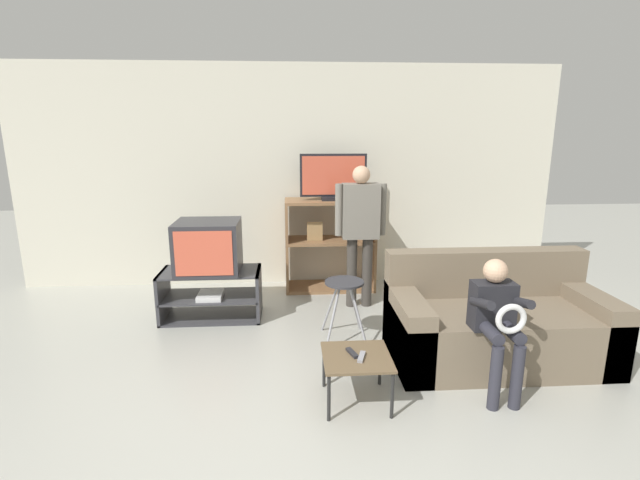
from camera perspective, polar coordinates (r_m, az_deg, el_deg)
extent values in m
cube|color=silver|center=(5.59, -3.79, 7.71)|extent=(6.40, 0.06, 2.60)
cube|color=#38383D|center=(4.90, -13.06, -9.11)|extent=(0.98, 0.48, 0.02)
cube|color=#38383D|center=(4.82, -13.20, -6.78)|extent=(0.95, 0.48, 0.02)
cube|color=#38383D|center=(4.74, -13.37, -3.82)|extent=(0.98, 0.48, 0.02)
cube|color=#38383D|center=(4.91, -18.73, -6.46)|extent=(0.03, 0.48, 0.49)
cube|color=#38383D|center=(4.76, -7.51, -6.49)|extent=(0.03, 0.48, 0.49)
cube|color=white|center=(4.75, -13.33, -6.65)|extent=(0.24, 0.28, 0.05)
cube|color=#2D2D33|center=(4.65, -13.59, -0.80)|extent=(0.61, 0.52, 0.51)
cube|color=#D8593F|center=(4.40, -14.14, -1.64)|extent=(0.53, 0.01, 0.43)
cube|color=#8E6642|center=(5.43, -4.08, -0.68)|extent=(0.03, 0.45, 1.07)
cube|color=#8E6642|center=(5.51, 6.46, -0.50)|extent=(0.03, 0.45, 1.07)
cube|color=#8E6642|center=(5.60, 1.20, -5.75)|extent=(0.98, 0.45, 0.03)
cube|color=#8E6642|center=(5.43, 1.23, -0.04)|extent=(0.98, 0.45, 0.03)
cube|color=#8E6642|center=(5.34, 1.26, 4.81)|extent=(0.98, 0.45, 0.03)
cube|color=#9E7A4C|center=(5.33, -0.65, 1.07)|extent=(0.18, 0.04, 0.22)
cube|color=black|center=(5.32, 1.63, 5.17)|extent=(0.26, 0.20, 0.04)
cube|color=black|center=(5.29, 1.64, 7.97)|extent=(0.76, 0.04, 0.48)
cube|color=#D8593F|center=(5.27, 1.67, 7.94)|extent=(0.71, 0.01, 0.43)
cylinder|color=#99999E|center=(4.07, 1.59, -9.57)|extent=(0.16, 0.20, 0.55)
cylinder|color=#99999E|center=(4.10, 4.79, -9.46)|extent=(0.16, 0.20, 0.55)
cylinder|color=#99999E|center=(4.31, 1.26, -8.21)|extent=(0.16, 0.20, 0.55)
cylinder|color=#99999E|center=(4.34, 4.27, -8.11)|extent=(0.16, 0.20, 0.55)
cylinder|color=#333338|center=(4.10, 3.03, -5.22)|extent=(0.35, 0.35, 0.02)
cube|color=brown|center=(3.29, 4.53, -14.15)|extent=(0.47, 0.47, 0.02)
cylinder|color=black|center=(3.17, 1.10, -18.86)|extent=(0.02, 0.02, 0.33)
cylinder|color=black|center=(3.23, 8.89, -18.38)|extent=(0.02, 0.02, 0.33)
cylinder|color=black|center=(3.53, 0.49, -15.23)|extent=(0.02, 0.02, 0.33)
cylinder|color=black|center=(3.58, 7.39, -14.90)|extent=(0.02, 0.02, 0.33)
cube|color=#232328|center=(3.30, 3.99, -13.70)|extent=(0.08, 0.15, 0.02)
cube|color=gray|center=(3.25, 5.13, -14.12)|extent=(0.08, 0.15, 0.02)
cube|color=#756651|center=(4.13, 20.94, -10.75)|extent=(1.72, 0.86, 0.46)
cube|color=#756651|center=(4.26, 19.61, -3.73)|extent=(1.72, 0.20, 0.40)
cube|color=#756651|center=(3.86, 10.68, -10.81)|extent=(0.22, 0.86, 0.58)
cube|color=#756651|center=(4.47, 29.89, -9.02)|extent=(0.22, 0.86, 0.58)
cylinder|color=#3D3833|center=(4.96, 3.92, -3.97)|extent=(0.11, 0.11, 0.75)
cylinder|color=#3D3833|center=(4.98, 5.81, -3.92)|extent=(0.11, 0.11, 0.75)
cube|color=gray|center=(4.81, 5.02, 3.57)|extent=(0.38, 0.20, 0.57)
cylinder|color=gray|center=(4.78, 2.32, 3.72)|extent=(0.08, 0.08, 0.54)
cylinder|color=gray|center=(4.85, 7.70, 3.75)|extent=(0.08, 0.08, 0.54)
sphere|color=#DBAD89|center=(4.76, 5.12, 8.01)|extent=(0.18, 0.18, 0.18)
cylinder|color=#2D2D38|center=(3.47, 20.77, -15.61)|extent=(0.08, 0.08, 0.46)
cylinder|color=#2D2D38|center=(3.53, 23.07, -15.29)|extent=(0.08, 0.08, 0.46)
cylinder|color=#2D2D38|center=(3.47, 20.13, -10.48)|extent=(0.09, 0.30, 0.09)
cylinder|color=#2D2D38|center=(3.53, 22.39, -10.25)|extent=(0.09, 0.30, 0.09)
cube|color=#232328|center=(3.58, 20.44, -7.54)|extent=(0.30, 0.17, 0.35)
cylinder|color=#232328|center=(3.39, 19.31, -7.35)|extent=(0.06, 0.31, 0.14)
cylinder|color=#232328|center=(3.50, 23.41, -7.04)|extent=(0.06, 0.31, 0.14)
sphere|color=#DBAD89|center=(3.49, 20.79, -3.57)|extent=(0.17, 0.17, 0.17)
torus|color=silver|center=(3.33, 22.46, -8.96)|extent=(0.21, 0.04, 0.21)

